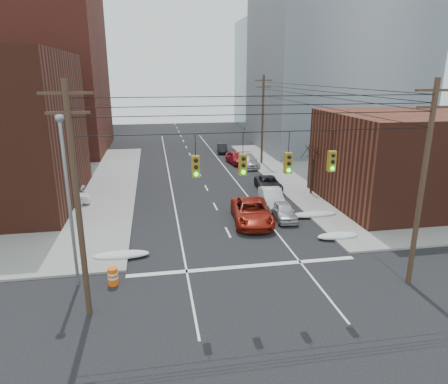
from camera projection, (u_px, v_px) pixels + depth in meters
name	position (u px, v px, depth m)	size (l,w,h in m)	color
ground	(277.00, 333.00, 17.91)	(160.00, 160.00, 0.00)	black
sidewalk_ne	(426.00, 170.00, 47.88)	(40.00, 40.00, 0.15)	gray
building_brick_tall	(9.00, 45.00, 54.93)	(24.00, 20.00, 30.00)	maroon
building_brick_far	(48.00, 100.00, 81.71)	(22.00, 18.00, 12.00)	#4F2217
building_office	(334.00, 64.00, 59.55)	(22.00, 20.00, 25.00)	gray
building_glass	(289.00, 74.00, 84.86)	(20.00, 18.00, 22.00)	gray
building_storefront	(422.00, 159.00, 34.88)	(16.00, 12.00, 8.00)	#4F2217
utility_pole_left	(77.00, 200.00, 17.67)	(2.20, 0.28, 11.00)	#473323
utility_pole_right	(423.00, 183.00, 20.51)	(2.20, 0.28, 11.00)	#473323
utility_pole_far	(263.00, 119.00, 49.77)	(2.20, 0.28, 11.00)	#473323
traffic_signals	(266.00, 162.00, 18.68)	(17.00, 0.42, 2.02)	black
street_light	(67.00, 188.00, 20.41)	(0.44, 0.44, 9.32)	gray
bare_tree	(312.00, 171.00, 37.72)	(2.09, 2.20, 4.93)	black
snow_nw	(121.00, 255.00, 25.11)	(3.50, 1.08, 0.42)	silver
snow_ne	(338.00, 236.00, 28.05)	(3.00, 1.08, 0.42)	silver
snow_east_far	(313.00, 215.00, 32.30)	(4.00, 1.08, 0.42)	silver
red_pickup	(252.00, 212.00, 31.02)	(2.86, 6.19, 1.72)	maroon
parked_car_a	(284.00, 211.00, 31.76)	(1.59, 3.95, 1.35)	silver
parked_car_b	(272.00, 198.00, 34.73)	(1.67, 4.78, 1.57)	silver
parked_car_c	(268.00, 183.00, 39.76)	(2.20, 4.77, 1.32)	black
parked_car_d	(248.00, 161.00, 49.57)	(2.15, 5.28, 1.53)	#B7B7BC
parked_car_e	(236.00, 158.00, 51.28)	(1.84, 4.57, 1.56)	maroon
parked_car_f	(222.00, 148.00, 58.57)	(1.39, 3.98, 1.31)	black
lot_car_a	(67.00, 198.00, 34.75)	(1.31, 3.74, 1.23)	silver
lot_car_b	(54.00, 187.00, 37.62)	(2.58, 5.60, 1.56)	silver
lot_car_c	(29.00, 185.00, 38.86)	(1.77, 4.34, 1.26)	black
lot_car_d	(26.00, 179.00, 40.36)	(1.82, 4.52, 1.54)	silver
construction_barrel	(113.00, 276.00, 21.85)	(0.69, 0.69, 0.99)	#FF5B0D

